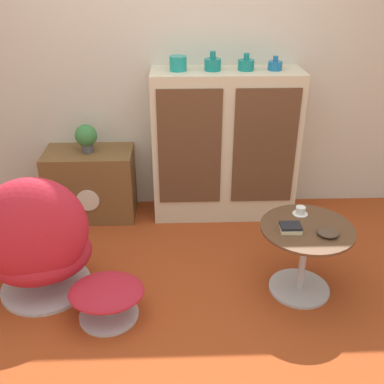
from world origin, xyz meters
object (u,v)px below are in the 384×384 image
at_px(sideboard, 225,146).
at_px(teacup, 300,211).
at_px(vase_rightmost, 275,65).
at_px(tv_console, 91,184).
at_px(vase_inner_left, 213,64).
at_px(potted_plant, 86,137).
at_px(book_stack, 291,228).
at_px(coffee_table, 304,251).
at_px(vase_leftmost, 178,63).
at_px(vase_inner_right, 246,64).
at_px(egg_chair, 37,244).
at_px(bowl, 328,232).
at_px(ottoman, 107,295).

bearing_deg(sideboard, teacup, -65.39).
distance_m(vase_rightmost, teacup, 1.17).
xyz_separation_m(tv_console, vase_rightmost, (1.47, 0.01, 0.97)).
height_order(vase_inner_left, potted_plant, vase_inner_left).
relative_size(sideboard, book_stack, 9.18).
bearing_deg(vase_inner_left, tv_console, -179.31).
height_order(coffee_table, vase_inner_left, vase_inner_left).
height_order(coffee_table, vase_leftmost, vase_leftmost).
relative_size(coffee_table, vase_leftmost, 4.54).
xyz_separation_m(vase_inner_right, vase_rightmost, (0.22, 0.00, -0.01)).
distance_m(coffee_table, vase_rightmost, 1.42).
height_order(tv_console, vase_inner_left, vase_inner_left).
relative_size(egg_chair, vase_rightmost, 8.14).
xyz_separation_m(vase_leftmost, bowl, (0.88, -1.14, -0.77)).
bearing_deg(ottoman, coffee_table, 9.54).
distance_m(vase_inner_left, vase_rightmost, 0.47).
bearing_deg(potted_plant, sideboard, 0.40).
xyz_separation_m(vase_inner_right, potted_plant, (-1.25, -0.01, -0.55)).
xyz_separation_m(vase_leftmost, vase_inner_right, (0.51, 0.00, -0.01)).
bearing_deg(vase_leftmost, vase_inner_left, 0.00).
xyz_separation_m(ottoman, coffee_table, (1.24, 0.21, 0.15)).
height_order(ottoman, teacup, teacup).
distance_m(sideboard, book_stack, 1.14).
height_order(vase_inner_right, teacup, vase_inner_right).
height_order(sideboard, ottoman, sideboard).
height_order(egg_chair, vase_leftmost, vase_leftmost).
bearing_deg(coffee_table, sideboard, 111.56).
bearing_deg(bowl, book_stack, 166.79).
height_order(coffee_table, bowl, bowl).
bearing_deg(vase_leftmost, vase_inner_right, 0.00).
bearing_deg(coffee_table, egg_chair, 179.15).
bearing_deg(vase_inner_right, potted_plant, -179.47).
bearing_deg(sideboard, egg_chair, -140.94).
distance_m(vase_leftmost, teacup, 1.41).
distance_m(egg_chair, book_stack, 1.58).
height_order(sideboard, book_stack, sideboard).
xyz_separation_m(tv_console, potted_plant, (0.00, 0.00, 0.42)).
bearing_deg(egg_chair, coffee_table, -0.85).
bearing_deg(vase_inner_right, coffee_table, -75.34).
distance_m(tv_console, egg_chair, 1.04).
bearing_deg(sideboard, vase_inner_right, 1.59).
xyz_separation_m(coffee_table, vase_inner_left, (-0.53, 1.06, 0.96)).
height_order(sideboard, potted_plant, sideboard).
bearing_deg(coffee_table, tv_console, 145.56).
bearing_deg(vase_rightmost, potted_plant, -179.55).
bearing_deg(vase_inner_right, egg_chair, -143.73).
xyz_separation_m(vase_inner_left, teacup, (0.52, -0.90, -0.76)).
relative_size(egg_chair, bowl, 6.58).
relative_size(vase_inner_left, vase_inner_right, 1.13).
height_order(vase_leftmost, potted_plant, vase_leftmost).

